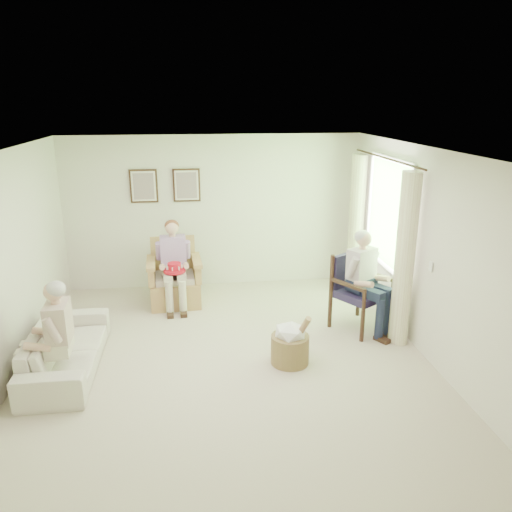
% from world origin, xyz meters
% --- Properties ---
extents(floor, '(5.50, 5.50, 0.00)m').
position_xyz_m(floor, '(0.00, 0.00, 0.00)').
color(floor, beige).
rests_on(floor, ground).
extents(back_wall, '(5.00, 0.04, 2.60)m').
position_xyz_m(back_wall, '(0.00, 2.75, 1.30)').
color(back_wall, silver).
rests_on(back_wall, ground).
extents(front_wall, '(5.00, 0.04, 2.60)m').
position_xyz_m(front_wall, '(0.00, -2.75, 1.30)').
color(front_wall, silver).
rests_on(front_wall, ground).
extents(left_wall, '(0.04, 5.50, 2.60)m').
position_xyz_m(left_wall, '(-2.50, 0.00, 1.30)').
color(left_wall, silver).
rests_on(left_wall, ground).
extents(right_wall, '(0.04, 5.50, 2.60)m').
position_xyz_m(right_wall, '(2.50, 0.00, 1.30)').
color(right_wall, silver).
rests_on(right_wall, ground).
extents(ceiling, '(5.00, 5.50, 0.02)m').
position_xyz_m(ceiling, '(0.00, 0.00, 2.60)').
color(ceiling, white).
rests_on(ceiling, back_wall).
extents(window, '(0.13, 2.50, 1.63)m').
position_xyz_m(window, '(2.46, 1.20, 1.58)').
color(window, '#2D6B23').
rests_on(window, right_wall).
extents(curtain_left, '(0.34, 0.34, 2.30)m').
position_xyz_m(curtain_left, '(2.33, 0.22, 1.15)').
color(curtain_left, beige).
rests_on(curtain_left, ground).
extents(curtain_right, '(0.34, 0.34, 2.30)m').
position_xyz_m(curtain_right, '(2.33, 2.18, 1.15)').
color(curtain_right, beige).
rests_on(curtain_right, ground).
extents(framed_print_left, '(0.45, 0.05, 0.55)m').
position_xyz_m(framed_print_left, '(-1.15, 2.71, 1.78)').
color(framed_print_left, '#382114').
rests_on(framed_print_left, back_wall).
extents(framed_print_right, '(0.45, 0.05, 0.55)m').
position_xyz_m(framed_print_right, '(-0.45, 2.71, 1.78)').
color(framed_print_right, '#382114').
rests_on(framed_print_right, back_wall).
extents(wicker_armchair, '(0.81, 0.80, 1.03)m').
position_xyz_m(wicker_armchair, '(-0.69, 1.98, 0.33)').
color(wicker_armchair, tan).
rests_on(wicker_armchair, ground).
extents(wood_armchair, '(0.69, 0.64, 1.06)m').
position_xyz_m(wood_armchair, '(1.95, 0.77, 0.58)').
color(wood_armchair, black).
rests_on(wood_armchair, ground).
extents(sofa, '(1.89, 0.74, 0.55)m').
position_xyz_m(sofa, '(-1.95, 0.04, 0.28)').
color(sofa, beige).
rests_on(sofa, ground).
extents(person_wicker, '(0.40, 0.62, 1.35)m').
position_xyz_m(person_wicker, '(-0.69, 1.84, 0.79)').
color(person_wicker, beige).
rests_on(person_wicker, ground).
extents(person_dark, '(0.40, 0.62, 1.41)m').
position_xyz_m(person_dark, '(1.95, 0.60, 0.84)').
color(person_dark, '#1B223B').
rests_on(person_dark, ground).
extents(person_sofa, '(0.42, 0.62, 1.23)m').
position_xyz_m(person_sofa, '(-1.95, -0.34, 0.69)').
color(person_sofa, beige).
rests_on(person_sofa, ground).
extents(red_hat, '(0.33, 0.33, 0.14)m').
position_xyz_m(red_hat, '(-0.68, 1.63, 0.69)').
color(red_hat, red).
rests_on(red_hat, person_wicker).
extents(hatbox, '(0.55, 0.55, 0.70)m').
position_xyz_m(hatbox, '(0.76, -0.18, 0.27)').
color(hatbox, tan).
rests_on(hatbox, ground).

